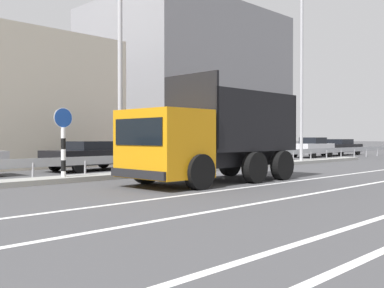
# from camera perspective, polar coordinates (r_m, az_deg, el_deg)

# --- Properties ---
(ground_plane) EXTENTS (320.00, 320.00, 0.00)m
(ground_plane) POSITION_cam_1_polar(r_m,az_deg,el_deg) (19.02, 5.46, -3.75)
(ground_plane) COLOR #424244
(lane_strip_0) EXTENTS (53.44, 0.16, 0.01)m
(lane_strip_0) POSITION_cam_1_polar(r_m,az_deg,el_deg) (14.24, 8.31, -5.29)
(lane_strip_0) COLOR silver
(lane_strip_0) RESTS_ON ground_plane
(lane_strip_1) EXTENTS (53.44, 0.16, 0.01)m
(lane_strip_1) POSITION_cam_1_polar(r_m,az_deg,el_deg) (13.05, 16.23, -5.87)
(lane_strip_1) COLOR silver
(lane_strip_1) RESTS_ON ground_plane
(median_island) EXTENTS (29.39, 1.10, 0.18)m
(median_island) POSITION_cam_1_polar(r_m,az_deg,el_deg) (20.23, 1.40, -3.21)
(median_island) COLOR gray
(median_island) RESTS_ON ground_plane
(median_guardrail) EXTENTS (53.44, 0.09, 0.78)m
(median_guardrail) POSITION_cam_1_polar(r_m,az_deg,el_deg) (21.10, -1.13, -1.74)
(median_guardrail) COLOR #9EA0A5
(median_guardrail) RESTS_ON ground_plane
(dump_truck) EXTENTS (6.69, 2.76, 3.56)m
(dump_truck) POSITION_cam_1_polar(r_m,az_deg,el_deg) (14.70, 0.78, -0.19)
(dump_truck) COLOR orange
(dump_truck) RESTS_ON ground_plane
(median_road_sign) EXTENTS (0.70, 0.16, 2.54)m
(median_road_sign) POSITION_cam_1_polar(r_m,az_deg,el_deg) (15.88, -16.03, 0.08)
(median_road_sign) COLOR white
(median_road_sign) RESTS_ON ground_plane
(street_lamp_1) EXTENTS (0.71, 1.92, 8.45)m
(street_lamp_1) POSITION_cam_1_polar(r_m,az_deg,el_deg) (17.44, -8.87, 11.23)
(street_lamp_1) COLOR #ADADB2
(street_lamp_1) RESTS_ON ground_plane
(street_lamp_2) EXTENTS (0.71, 2.09, 10.50)m
(street_lamp_2) POSITION_cam_1_polar(r_m,az_deg,el_deg) (26.91, 13.98, 9.82)
(street_lamp_2) COLOR #ADADB2
(street_lamp_2) RESTS_ON ground_plane
(parked_car_3) EXTENTS (4.54, 2.25, 1.35)m
(parked_car_3) POSITION_cam_1_polar(r_m,az_deg,el_deg) (21.13, -12.61, -1.39)
(parked_car_3) COLOR black
(parked_car_3) RESTS_ON ground_plane
(parked_car_4) EXTENTS (4.59, 2.04, 1.42)m
(parked_car_4) POSITION_cam_1_polar(r_m,az_deg,el_deg) (25.06, 0.49, -1.01)
(parked_car_4) COLOR maroon
(parked_car_4) RESTS_ON ground_plane
(parked_car_5) EXTENTS (4.73, 2.16, 1.43)m
(parked_car_5) POSITION_cam_1_polar(r_m,az_deg,el_deg) (30.42, 8.81, -0.68)
(parked_car_5) COLOR gray
(parked_car_5) RESTS_ON ground_plane
(parked_car_6) EXTENTS (3.96, 1.81, 1.52)m
(parked_car_6) POSITION_cam_1_polar(r_m,az_deg,el_deg) (35.62, 15.03, -0.40)
(parked_car_6) COLOR silver
(parked_car_6) RESTS_ON ground_plane
(parked_car_7) EXTENTS (4.82, 1.86, 1.37)m
(parked_car_7) POSITION_cam_1_polar(r_m,az_deg,el_deg) (40.22, 18.34, -0.35)
(parked_car_7) COLOR black
(parked_car_7) RESTS_ON ground_plane
(background_building_1) EXTENTS (16.49, 12.52, 12.93)m
(background_building_1) POSITION_cam_1_polar(r_m,az_deg,el_deg) (41.91, -0.78, 7.62)
(background_building_1) COLOR gray
(background_building_1) RESTS_ON ground_plane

